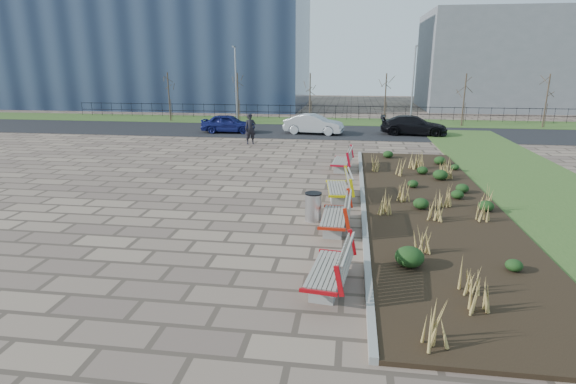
# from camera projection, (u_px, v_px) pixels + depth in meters

# --- Properties ---
(ground) EXTENTS (120.00, 120.00, 0.00)m
(ground) POSITION_uv_depth(u_px,v_px,m) (216.00, 254.00, 11.77)
(ground) COLOR #7F6957
(ground) RESTS_ON ground
(planting_bed) EXTENTS (4.50, 18.00, 0.10)m
(planting_bed) POSITION_uv_depth(u_px,v_px,m) (430.00, 205.00, 15.68)
(planting_bed) COLOR black
(planting_bed) RESTS_ON ground
(planting_curb) EXTENTS (0.16, 18.00, 0.15)m
(planting_curb) POSITION_uv_depth(u_px,v_px,m) (363.00, 201.00, 15.99)
(planting_curb) COLOR gray
(planting_curb) RESTS_ON ground
(grass_verge_near) EXTENTS (5.00, 38.00, 0.04)m
(grass_verge_near) POSITION_uv_depth(u_px,v_px,m) (576.00, 212.00, 15.05)
(grass_verge_near) COLOR #33511E
(grass_verge_near) RESTS_ON ground
(grass_verge_far) EXTENTS (80.00, 5.00, 0.04)m
(grass_verge_far) POSITION_uv_depth(u_px,v_px,m) (311.00, 121.00, 38.41)
(grass_verge_far) COLOR #33511E
(grass_verge_far) RESTS_ON ground
(road) EXTENTS (80.00, 7.00, 0.02)m
(road) POSITION_uv_depth(u_px,v_px,m) (304.00, 131.00, 32.70)
(road) COLOR black
(road) RESTS_ON ground
(bench_a) EXTENTS (1.15, 2.19, 1.00)m
(bench_a) POSITION_uv_depth(u_px,v_px,m) (327.00, 267.00, 9.89)
(bench_a) COLOR #A90B11
(bench_a) RESTS_ON ground
(bench_b) EXTENTS (0.97, 2.13, 1.00)m
(bench_b) POSITION_uv_depth(u_px,v_px,m) (334.00, 214.00, 13.32)
(bench_b) COLOR #B91F0C
(bench_b) RESTS_ON ground
(bench_c) EXTENTS (1.11, 2.18, 1.00)m
(bench_c) POSITION_uv_depth(u_px,v_px,m) (338.00, 186.00, 16.33)
(bench_c) COLOR yellow
(bench_c) RESTS_ON ground
(bench_d) EXTENTS (1.05, 2.16, 1.00)m
(bench_d) POSITION_uv_depth(u_px,v_px,m) (341.00, 159.00, 20.86)
(bench_d) COLOR #A70B1D
(bench_d) RESTS_ON ground
(litter_bin) EXTENTS (0.51, 0.51, 0.90)m
(litter_bin) POSITION_uv_depth(u_px,v_px,m) (313.00, 207.00, 14.15)
(litter_bin) COLOR #B2B2B7
(litter_bin) RESTS_ON ground
(pedestrian) EXTENTS (0.80, 0.68, 1.87)m
(pedestrian) POSITION_uv_depth(u_px,v_px,m) (250.00, 129.00, 27.44)
(pedestrian) COLOR black
(pedestrian) RESTS_ON ground
(car_blue) EXTENTS (3.85, 1.69, 1.29)m
(car_blue) POSITION_uv_depth(u_px,v_px,m) (228.00, 123.00, 31.94)
(car_blue) COLOR navy
(car_blue) RESTS_ON road
(car_silver) EXTENTS (4.28, 1.98, 1.36)m
(car_silver) POSITION_uv_depth(u_px,v_px,m) (314.00, 124.00, 31.35)
(car_silver) COLOR #A7AAAE
(car_silver) RESTS_ON road
(car_black) EXTENTS (4.66, 2.24, 1.31)m
(car_black) POSITION_uv_depth(u_px,v_px,m) (414.00, 125.00, 30.96)
(car_black) COLOR black
(car_black) RESTS_ON road
(tree_a) EXTENTS (1.40, 1.40, 4.00)m
(tree_a) POSITION_uv_depth(u_px,v_px,m) (169.00, 97.00, 38.02)
(tree_a) COLOR #4C3D2D
(tree_a) RESTS_ON grass_verge_far
(tree_b) EXTENTS (1.40, 1.40, 4.00)m
(tree_b) POSITION_uv_depth(u_px,v_px,m) (238.00, 98.00, 37.22)
(tree_b) COLOR #4C3D2D
(tree_b) RESTS_ON grass_verge_far
(tree_c) EXTENTS (1.40, 1.40, 4.00)m
(tree_c) POSITION_uv_depth(u_px,v_px,m) (310.00, 98.00, 36.42)
(tree_c) COLOR #4C3D2D
(tree_c) RESTS_ON grass_verge_far
(tree_d) EXTENTS (1.40, 1.40, 4.00)m
(tree_d) POSITION_uv_depth(u_px,v_px,m) (385.00, 99.00, 35.62)
(tree_d) COLOR #4C3D2D
(tree_d) RESTS_ON grass_verge_far
(tree_e) EXTENTS (1.40, 1.40, 4.00)m
(tree_e) POSITION_uv_depth(u_px,v_px,m) (464.00, 100.00, 34.81)
(tree_e) COLOR #4C3D2D
(tree_e) RESTS_ON grass_verge_far
(tree_f) EXTENTS (1.40, 1.40, 4.00)m
(tree_f) POSITION_uv_depth(u_px,v_px,m) (546.00, 101.00, 34.01)
(tree_f) COLOR #4C3D2D
(tree_f) RESTS_ON grass_verge_far
(lamp_west) EXTENTS (0.24, 0.60, 6.00)m
(lamp_west) POSITION_uv_depth(u_px,v_px,m) (236.00, 86.00, 36.47)
(lamp_west) COLOR gray
(lamp_west) RESTS_ON grass_verge_far
(lamp_east) EXTENTS (0.24, 0.60, 6.00)m
(lamp_east) POSITION_uv_depth(u_px,v_px,m) (413.00, 87.00, 34.60)
(lamp_east) COLOR gray
(lamp_east) RESTS_ON grass_verge_far
(railing_fence) EXTENTS (44.00, 0.10, 1.20)m
(railing_fence) POSITION_uv_depth(u_px,v_px,m) (313.00, 112.00, 39.66)
(railing_fence) COLOR black
(railing_fence) RESTS_ON grass_verge_far
(building_glass) EXTENTS (40.00, 14.00, 15.00)m
(building_glass) POSITION_uv_depth(u_px,v_px,m) (128.00, 38.00, 50.69)
(building_glass) COLOR #192338
(building_glass) RESTS_ON ground
(building_grey) EXTENTS (18.00, 12.00, 10.00)m
(building_grey) POSITION_uv_depth(u_px,v_px,m) (511.00, 61.00, 47.67)
(building_grey) COLOR slate
(building_grey) RESTS_ON ground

